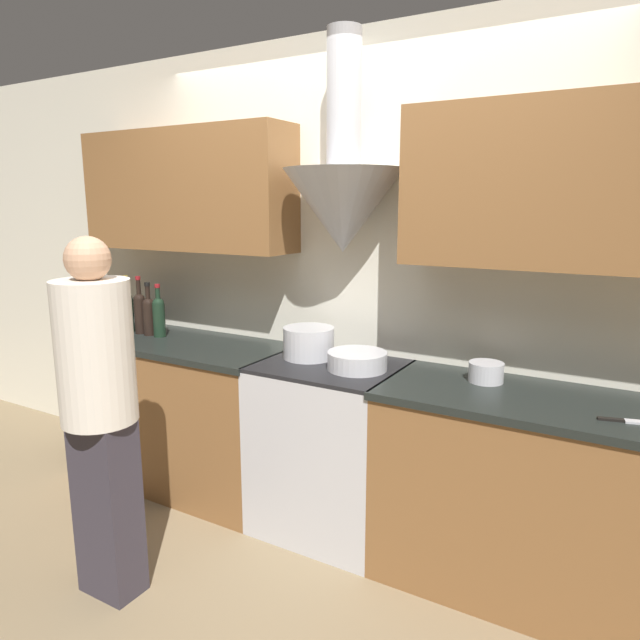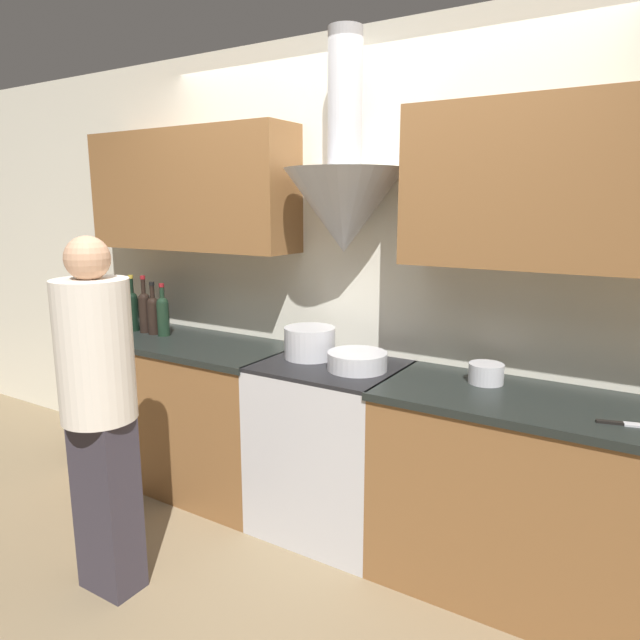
{
  "view_description": "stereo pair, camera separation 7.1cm",
  "coord_description": "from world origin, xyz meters",
  "views": [
    {
      "loc": [
        1.37,
        -2.13,
        1.72
      ],
      "look_at": [
        0.0,
        0.23,
        1.16
      ],
      "focal_mm": 32.0,
      "sensor_mm": 36.0,
      "label": 1
    },
    {
      "loc": [
        1.43,
        -2.1,
        1.72
      ],
      "look_at": [
        0.0,
        0.23,
        1.16
      ],
      "focal_mm": 32.0,
      "sensor_mm": 36.0,
      "label": 2
    }
  ],
  "objects": [
    {
      "name": "person_foreground_left",
      "position": [
        -0.59,
        -0.61,
        0.88
      ],
      "size": [
        0.32,
        0.32,
        1.6
      ],
      "color": "#38333D",
      "rests_on": "ground_plane"
    },
    {
      "name": "stove_range",
      "position": [
        0.0,
        0.33,
        0.46
      ],
      "size": [
        0.72,
        0.6,
        0.91
      ],
      "color": "silver",
      "rests_on": "ground_plane"
    },
    {
      "name": "wine_bottle_4",
      "position": [
        -1.3,
        0.35,
        1.05
      ],
      "size": [
        0.08,
        0.08,
        0.33
      ],
      "color": "black",
      "rests_on": "counter_left"
    },
    {
      "name": "chefs_knife",
      "position": [
        1.38,
        0.21,
        0.92
      ],
      "size": [
        0.25,
        0.09,
        0.01
      ],
      "rotation": [
        0.0,
        0.0,
        0.26
      ],
      "color": "silver",
      "rests_on": "counter_right"
    },
    {
      "name": "stock_pot",
      "position": [
        -0.16,
        0.39,
        1.0
      ],
      "size": [
        0.27,
        0.27,
        0.17
      ],
      "color": "silver",
      "rests_on": "stove_range"
    },
    {
      "name": "wine_bottle_1",
      "position": [
        -1.6,
        0.34,
        1.05
      ],
      "size": [
        0.08,
        0.08,
        0.33
      ],
      "color": "black",
      "rests_on": "counter_left"
    },
    {
      "name": "ground_plane",
      "position": [
        0.0,
        0.0,
        0.0
      ],
      "size": [
        12.0,
        12.0,
        0.0
      ],
      "primitive_type": "plane",
      "color": "#847051"
    },
    {
      "name": "saucepan",
      "position": [
        0.77,
        0.44,
        0.96
      ],
      "size": [
        0.16,
        0.16,
        0.09
      ],
      "color": "silver",
      "rests_on": "counter_right"
    },
    {
      "name": "wine_bottle_5",
      "position": [
        -1.22,
        0.35,
        1.05
      ],
      "size": [
        0.08,
        0.08,
        0.33
      ],
      "color": "black",
      "rests_on": "counter_left"
    },
    {
      "name": "counter_right",
      "position": [
        0.99,
        0.33,
        0.46
      ],
      "size": [
        1.29,
        0.62,
        0.91
      ],
      "color": "brown",
      "rests_on": "ground_plane"
    },
    {
      "name": "mixing_bowl",
      "position": [
        0.16,
        0.32,
        0.96
      ],
      "size": [
        0.3,
        0.3,
        0.09
      ],
      "color": "silver",
      "rests_on": "stove_range"
    },
    {
      "name": "wall_back",
      "position": [
        -0.03,
        0.59,
        1.48
      ],
      "size": [
        8.4,
        0.61,
        2.6
      ],
      "color": "silver",
      "rests_on": "ground_plane"
    },
    {
      "name": "wine_bottle_3",
      "position": [
        -1.39,
        0.35,
        1.06
      ],
      "size": [
        0.07,
        0.07,
        0.36
      ],
      "color": "black",
      "rests_on": "counter_left"
    },
    {
      "name": "wine_bottle_2",
      "position": [
        -1.49,
        0.35,
        1.06
      ],
      "size": [
        0.07,
        0.07,
        0.36
      ],
      "color": "black",
      "rests_on": "counter_left"
    },
    {
      "name": "wine_bottle_0",
      "position": [
        -1.7,
        0.34,
        1.04
      ],
      "size": [
        0.08,
        0.08,
        0.32
      ],
      "color": "black",
      "rests_on": "counter_left"
    },
    {
      "name": "counter_left",
      "position": [
        -1.07,
        0.33,
        0.46
      ],
      "size": [
        1.44,
        0.62,
        0.91
      ],
      "color": "brown",
      "rests_on": "ground_plane"
    }
  ]
}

